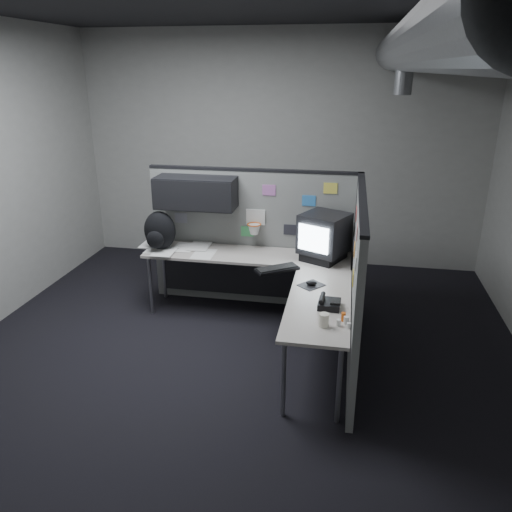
% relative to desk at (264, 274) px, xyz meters
% --- Properties ---
extents(room, '(5.62, 5.62, 3.22)m').
position_rel_desk_xyz_m(room, '(0.41, -0.70, 1.48)').
color(room, black).
rests_on(room, ground).
extents(partition_back, '(2.44, 0.42, 1.63)m').
position_rel_desk_xyz_m(partition_back, '(-0.40, 0.53, 0.38)').
color(partition_back, slate).
rests_on(partition_back, ground).
extents(partition_right, '(0.07, 2.23, 1.63)m').
position_rel_desk_xyz_m(partition_right, '(0.95, -0.49, 0.21)').
color(partition_right, slate).
rests_on(partition_right, ground).
extents(desk, '(2.31, 2.11, 0.73)m').
position_rel_desk_xyz_m(desk, '(0.00, 0.00, 0.00)').
color(desk, '#B1A9A0').
rests_on(desk, ground).
extents(monitor, '(0.59, 0.59, 0.51)m').
position_rel_desk_xyz_m(monitor, '(0.61, 0.27, 0.38)').
color(monitor, black).
rests_on(monitor, desk).
extents(keyboard, '(0.46, 0.39, 0.04)m').
position_rel_desk_xyz_m(keyboard, '(0.16, -0.15, 0.14)').
color(keyboard, black).
rests_on(keyboard, desk).
extents(mouse, '(0.28, 0.29, 0.05)m').
position_rel_desk_xyz_m(mouse, '(0.54, -0.46, 0.13)').
color(mouse, black).
rests_on(mouse, desk).
extents(phone, '(0.20, 0.22, 0.10)m').
position_rel_desk_xyz_m(phone, '(0.72, -0.89, 0.15)').
color(phone, black).
rests_on(phone, desk).
extents(bottles, '(0.12, 0.16, 0.07)m').
position_rel_desk_xyz_m(bottles, '(0.86, -1.18, 0.15)').
color(bottles, silver).
rests_on(bottles, desk).
extents(cup, '(0.10, 0.10, 0.11)m').
position_rel_desk_xyz_m(cup, '(0.70, -1.25, 0.17)').
color(cup, beige).
rests_on(cup, desk).
extents(papers, '(0.91, 0.60, 0.02)m').
position_rel_desk_xyz_m(papers, '(-1.06, 0.27, 0.13)').
color(papers, white).
rests_on(papers, desk).
extents(backpack, '(0.43, 0.43, 0.45)m').
position_rel_desk_xyz_m(backpack, '(-1.25, 0.24, 0.33)').
color(backpack, black).
rests_on(backpack, desk).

